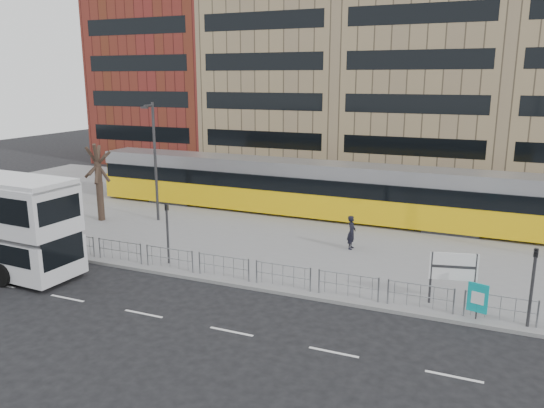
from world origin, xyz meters
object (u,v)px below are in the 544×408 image
at_px(ad_panel, 478,298).
at_px(traffic_light_east, 533,277).
at_px(tram, 301,188).
at_px(bare_tree, 96,141).
at_px(station_sign, 453,269).
at_px(traffic_light_west, 167,226).
at_px(pedestrian, 351,232).
at_px(lamp_post_west, 155,157).

xyz_separation_m(ad_panel, traffic_light_east, (1.83, 0.10, 1.11)).
height_order(tram, bare_tree, bare_tree).
bearing_deg(ad_panel, station_sign, 148.64).
bearing_deg(ad_panel, traffic_light_west, -167.55).
bearing_deg(traffic_light_east, tram, 149.62).
xyz_separation_m(pedestrian, lamp_post_west, (-13.34, 0.92, 3.28)).
distance_m(ad_panel, lamp_post_west, 21.73).
xyz_separation_m(station_sign, ad_panel, (1.03, -1.10, -0.68)).
height_order(tram, traffic_light_east, tram).
xyz_separation_m(pedestrian, traffic_light_west, (-7.95, -5.89, 1.04)).
height_order(pedestrian, lamp_post_west, lamp_post_west).
bearing_deg(ad_panel, tram, 148.40).
relative_size(lamp_post_west, bare_tree, 1.06).
height_order(station_sign, traffic_light_west, traffic_light_west).
distance_m(traffic_light_west, bare_tree, 10.86).
bearing_deg(ad_panel, pedestrian, 150.75).
bearing_deg(pedestrian, tram, 39.31).
bearing_deg(lamp_post_west, bare_tree, -157.65).
xyz_separation_m(station_sign, pedestrian, (-5.70, 5.58, -0.61)).
distance_m(station_sign, traffic_light_west, 13.66).
height_order(pedestrian, bare_tree, bare_tree).
bearing_deg(tram, ad_panel, -46.36).
height_order(station_sign, pedestrian, station_sign).
height_order(ad_panel, traffic_light_east, traffic_light_east).
relative_size(ad_panel, lamp_post_west, 0.19).
height_order(station_sign, lamp_post_west, lamp_post_west).
relative_size(tram, traffic_light_west, 10.07).
bearing_deg(ad_panel, bare_tree, -179.21).
xyz_separation_m(pedestrian, bare_tree, (-16.79, -0.49, 4.30)).
bearing_deg(traffic_light_west, lamp_post_west, 127.90).
distance_m(station_sign, ad_panel, 1.66).
xyz_separation_m(pedestrian, traffic_light_east, (8.56, -6.58, 1.04)).
xyz_separation_m(station_sign, bare_tree, (-22.49, 5.09, 3.69)).
relative_size(station_sign, lamp_post_west, 0.29).
height_order(ad_panel, pedestrian, pedestrian).
xyz_separation_m(tram, traffic_light_west, (-2.74, -12.07, 0.13)).
distance_m(pedestrian, traffic_light_west, 9.95).
xyz_separation_m(tram, pedestrian, (5.21, -6.18, -0.91)).
height_order(traffic_light_east, bare_tree, bare_tree).
bearing_deg(bare_tree, tram, 29.95).
bearing_deg(traffic_light_west, station_sign, 0.82).
relative_size(tram, lamp_post_west, 4.06).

